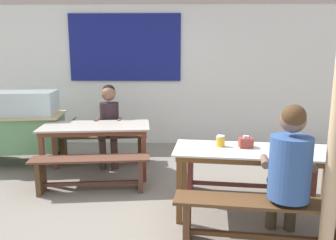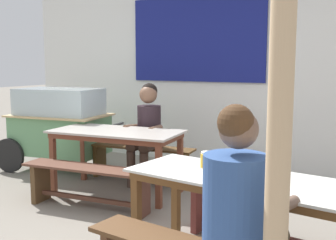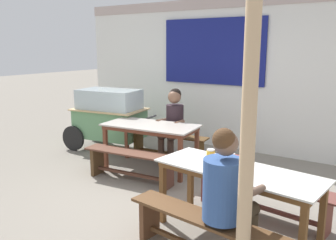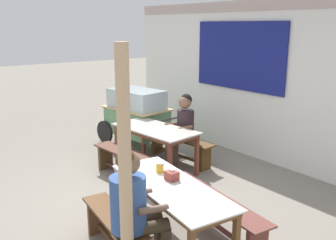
# 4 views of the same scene
# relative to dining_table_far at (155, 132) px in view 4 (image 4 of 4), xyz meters

# --- Properties ---
(ground_plane) EXTENTS (40.00, 40.00, 0.00)m
(ground_plane) POSITION_rel_dining_table_far_xyz_m (0.78, -0.91, -0.67)
(ground_plane) COLOR gray
(backdrop_wall) EXTENTS (7.46, 0.23, 2.90)m
(backdrop_wall) POSITION_rel_dining_table_far_xyz_m (0.76, 1.91, 0.84)
(backdrop_wall) COLOR white
(backdrop_wall) RESTS_ON ground_plane
(dining_table_far) EXTENTS (1.60, 0.90, 0.75)m
(dining_table_far) POSITION_rel_dining_table_far_xyz_m (0.00, 0.00, 0.00)
(dining_table_far) COLOR #B7AFA4
(dining_table_far) RESTS_ON ground_plane
(dining_table_near) EXTENTS (1.82, 0.86, 0.75)m
(dining_table_near) POSITION_rel_dining_table_far_xyz_m (2.01, -1.23, -0.00)
(dining_table_near) COLOR silver
(dining_table_near) RESTS_ON ground_plane
(bench_far_back) EXTENTS (1.50, 0.44, 0.45)m
(bench_far_back) POSITION_rel_dining_table_far_xyz_m (-0.06, 0.60, -0.37)
(bench_far_back) COLOR brown
(bench_far_back) RESTS_ON ground_plane
(bench_far_front) EXTENTS (1.53, 0.47, 0.45)m
(bench_far_front) POSITION_rel_dining_table_far_xyz_m (0.06, -0.60, -0.37)
(bench_far_front) COLOR brown
(bench_far_front) RESTS_ON ground_plane
(bench_near_back) EXTENTS (1.76, 0.52, 0.45)m
(bench_near_back) POSITION_rel_dining_table_far_xyz_m (2.08, -0.63, -0.37)
(bench_near_back) COLOR brown
(bench_near_back) RESTS_ON ground_plane
(bench_near_front) EXTENTS (1.64, 0.49, 0.45)m
(bench_near_front) POSITION_rel_dining_table_far_xyz_m (1.94, -1.83, -0.36)
(bench_near_front) COLOR brown
(bench_near_front) RESTS_ON ground_plane
(food_cart) EXTENTS (1.76, 1.04, 1.18)m
(food_cart) POSITION_rel_dining_table_far_xyz_m (-1.37, 0.51, 0.00)
(food_cart) COLOR #639B68
(food_cart) RESTS_ON ground_plane
(person_center_facing) EXTENTS (0.44, 0.55, 1.28)m
(person_center_facing) POSITION_rel_dining_table_far_xyz_m (0.08, 0.55, 0.07)
(person_center_facing) COLOR #49372D
(person_center_facing) RESTS_ON ground_plane
(person_near_front) EXTENTS (0.52, 0.61, 1.33)m
(person_near_front) POSITION_rel_dining_table_far_xyz_m (2.14, -1.80, 0.08)
(person_near_front) COLOR #473B29
(person_near_front) RESTS_ON ground_plane
(tissue_box) EXTENTS (0.14, 0.12, 0.13)m
(tissue_box) POSITION_rel_dining_table_far_xyz_m (1.90, -1.14, 0.13)
(tissue_box) COLOR brown
(tissue_box) RESTS_ON dining_table_near
(condiment_jar) EXTENTS (0.10, 0.10, 0.12)m
(condiment_jar) POSITION_rel_dining_table_far_xyz_m (1.64, -1.11, 0.14)
(condiment_jar) COLOR gold
(condiment_jar) RESTS_ON dining_table_near
(wooden_support_post) EXTENTS (0.12, 0.12, 2.33)m
(wooden_support_post) POSITION_rel_dining_table_far_xyz_m (2.40, -2.05, 0.49)
(wooden_support_post) COLOR #D3AE83
(wooden_support_post) RESTS_ON ground_plane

